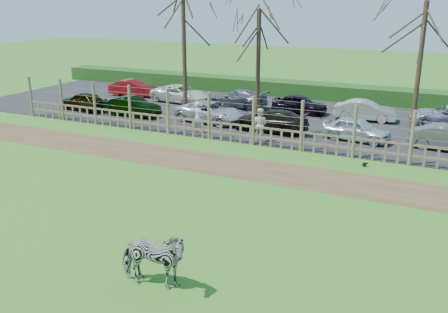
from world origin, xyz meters
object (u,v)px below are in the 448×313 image
at_px(car_10, 300,104).
at_px(car_9, 237,98).
at_px(tree_left, 184,24).
at_px(visitor_b, 260,125).
at_px(visitor_a, 198,117).
at_px(car_4, 356,129).
at_px(car_12, 448,116).
at_px(car_3, 271,121).
at_px(car_1, 132,106).
at_px(zebra, 152,259).
at_px(tree_right, 423,36).
at_px(car_11, 365,110).
at_px(car_2, 211,112).
at_px(car_8, 180,94).
at_px(car_7, 133,88).
at_px(car_0, 83,101).
at_px(crow, 365,164).
at_px(tree_mid, 259,38).

bearing_deg(car_10, car_9, 90.44).
bearing_deg(tree_left, visitor_b, -29.93).
bearing_deg(visitor_a, car_4, -160.92).
height_order(visitor_a, car_12, visitor_a).
bearing_deg(car_4, car_10, 50.92).
height_order(tree_left, car_3, tree_left).
bearing_deg(car_1, car_10, -59.20).
bearing_deg(zebra, tree_right, -22.65).
height_order(zebra, car_1, zebra).
xyz_separation_m(car_4, car_10, (-4.58, 4.89, 0.00)).
height_order(tree_left, car_1, tree_left).
bearing_deg(car_1, car_11, -67.85).
height_order(tree_right, car_2, tree_right).
distance_m(car_4, car_12, 6.71).
xyz_separation_m(visitor_a, car_8, (-5.14, 6.82, -0.26)).
distance_m(visitor_a, car_9, 7.05).
distance_m(car_3, car_7, 14.18).
bearing_deg(car_3, car_2, -94.65).
distance_m(zebra, car_0, 22.34).
bearing_deg(zebra, visitor_b, 0.75).
bearing_deg(zebra, car_7, 26.63).
xyz_separation_m(zebra, car_3, (-2.75, 16.01, -0.16)).
distance_m(tree_right, car_8, 16.50).
height_order(crow, car_9, car_9).
bearing_deg(crow, car_2, 156.34).
height_order(car_0, car_4, same).
relative_size(tree_right, car_11, 2.02).
height_order(tree_right, car_4, tree_right).
bearing_deg(car_8, tree_left, -137.75).
bearing_deg(car_2, car_11, -55.28).
bearing_deg(car_3, tree_right, 116.39).
relative_size(tree_mid, car_9, 1.65).
xyz_separation_m(tree_right, car_4, (-2.46, -3.02, -4.60)).
relative_size(visitor_a, car_1, 0.47).
relative_size(tree_left, tree_mid, 1.15).
bearing_deg(tree_right, zebra, -102.73).
distance_m(car_2, car_9, 4.54).
height_order(zebra, car_4, zebra).
xyz_separation_m(visitor_a, car_4, (8.16, 2.13, -0.26)).
bearing_deg(zebra, car_10, -2.60).
height_order(visitor_b, car_10, visitor_b).
bearing_deg(crow, car_9, 138.88).
height_order(car_11, car_12, same).
relative_size(car_0, car_7, 0.97).
distance_m(tree_left, car_1, 5.98).
height_order(car_2, car_10, same).
bearing_deg(crow, car_8, 149.12).
bearing_deg(tree_mid, car_8, 162.20).
relative_size(car_8, car_9, 1.04).
bearing_deg(car_3, car_12, 123.82).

